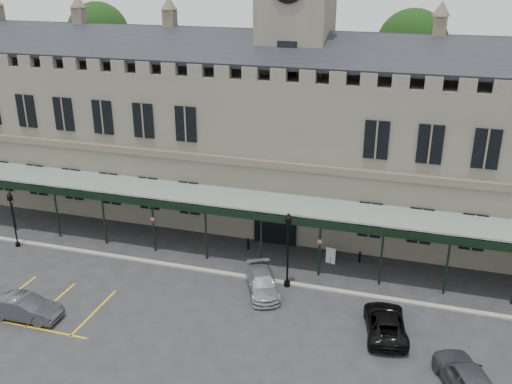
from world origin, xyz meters
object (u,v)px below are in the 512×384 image
(lamp_post_left, at_px, (13,215))
(car_right_a, at_px, (467,379))
(sign_board, at_px, (331,256))
(car_taxi, at_px, (262,283))
(clock_tower, at_px, (295,55))
(car_left_b, at_px, (25,308))
(lamp_post_mid, at_px, (288,244))
(car_van, at_px, (385,323))
(station_building, at_px, (293,141))

(lamp_post_left, distance_m, car_right_a, 31.82)
(sign_board, bearing_deg, car_taxi, -113.68)
(clock_tower, bearing_deg, car_right_a, -53.89)
(lamp_post_left, relative_size, car_left_b, 1.00)
(lamp_post_mid, bearing_deg, lamp_post_left, -179.10)
(car_left_b, bearing_deg, clock_tower, -34.49)
(car_van, distance_m, car_right_a, 5.65)
(clock_tower, relative_size, lamp_post_left, 5.76)
(car_van, bearing_deg, car_left_b, 2.32)
(station_building, distance_m, car_left_b, 22.60)
(lamp_post_left, bearing_deg, station_building, 31.33)
(sign_board, xyz_separation_m, car_van, (4.34, -7.07, 0.08))
(clock_tower, bearing_deg, station_building, -90.00)
(sign_board, bearing_deg, station_building, 134.60)
(lamp_post_mid, relative_size, car_left_b, 1.20)
(station_building, distance_m, lamp_post_mid, 11.43)
(car_taxi, bearing_deg, car_van, -39.52)
(lamp_post_mid, bearing_deg, car_left_b, -150.21)
(station_building, xyz_separation_m, car_van, (8.82, -13.93, -5.81))
(car_left_b, bearing_deg, sign_board, -56.61)
(station_building, xyz_separation_m, lamp_post_left, (-18.04, -10.98, -3.92))
(lamp_post_left, relative_size, lamp_post_mid, 0.83)
(clock_tower, bearing_deg, car_taxi, -85.20)
(car_taxi, height_order, car_van, car_van)
(lamp_post_left, xyz_separation_m, car_right_a, (31.04, -6.75, -1.73))
(station_building, bearing_deg, lamp_post_left, -148.67)
(clock_tower, distance_m, car_left_b, 25.19)
(lamp_post_left, relative_size, car_right_a, 0.89)
(station_building, height_order, clock_tower, clock_tower)
(station_building, xyz_separation_m, car_taxi, (1.00, -11.81, -5.83))
(lamp_post_mid, distance_m, sign_board, 5.03)
(sign_board, height_order, car_taxi, car_taxi)
(station_building, relative_size, lamp_post_left, 13.94)
(station_building, height_order, lamp_post_left, station_building)
(sign_board, relative_size, car_taxi, 0.27)
(station_building, relative_size, car_van, 12.76)
(clock_tower, xyz_separation_m, car_right_a, (13.00, -17.82, -12.29))
(car_left_b, bearing_deg, lamp_post_left, 37.91)
(clock_tower, bearing_deg, car_van, -57.82)
(clock_tower, relative_size, car_right_a, 5.14)
(lamp_post_mid, relative_size, sign_board, 4.39)
(clock_tower, relative_size, car_left_b, 5.74)
(car_taxi, height_order, car_right_a, car_right_a)
(lamp_post_mid, height_order, car_right_a, lamp_post_mid)
(clock_tower, xyz_separation_m, car_van, (8.82, -14.02, -12.46))
(car_van, bearing_deg, car_right_a, 127.13)
(clock_tower, height_order, car_left_b, clock_tower)
(car_left_b, height_order, car_taxi, car_left_b)
(clock_tower, bearing_deg, lamp_post_left, -148.47)
(sign_board, distance_m, car_van, 8.29)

